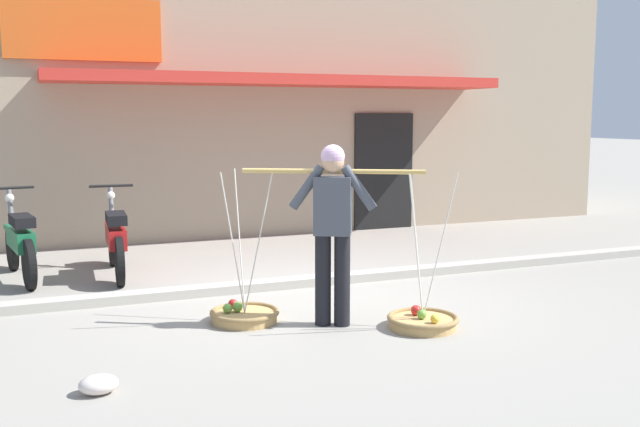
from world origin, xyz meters
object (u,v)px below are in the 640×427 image
at_px(fruit_vendor, 333,222).
at_px(fruit_basket_left_side, 423,320).
at_px(fruit_basket_right_side, 244,314).
at_px(motorcycle_second_in_row, 116,240).
at_px(plastic_litter_bag, 99,384).
at_px(motorcycle_nearest_shop, 20,243).

relative_size(fruit_vendor, fruit_basket_left_side, 1.17).
distance_m(fruit_basket_right_side, motorcycle_second_in_row, 2.71).
bearing_deg(fruit_vendor, plastic_litter_bag, -156.67).
relative_size(fruit_basket_left_side, motorcycle_second_in_row, 0.80).
height_order(motorcycle_nearest_shop, plastic_litter_bag, motorcycle_nearest_shop).
bearing_deg(fruit_basket_right_side, plastic_litter_bag, -136.97).
distance_m(fruit_basket_left_side, plastic_litter_bag, 2.99).
distance_m(motorcycle_nearest_shop, motorcycle_second_in_row, 1.10).
xyz_separation_m(fruit_vendor, motorcycle_nearest_shop, (-2.72, 3.14, -0.52)).
distance_m(motorcycle_nearest_shop, plastic_litter_bag, 4.14).
height_order(fruit_basket_left_side, motorcycle_nearest_shop, fruit_basket_left_side).
bearing_deg(fruit_vendor, motorcycle_second_in_row, 119.08).
relative_size(fruit_vendor, fruit_basket_right_side, 1.17).
height_order(motorcycle_nearest_shop, motorcycle_second_in_row, same).
height_order(fruit_vendor, plastic_litter_bag, fruit_vendor).
xyz_separation_m(fruit_basket_left_side, fruit_basket_right_side, (-1.48, 0.82, 0.00)).
bearing_deg(fruit_vendor, motorcycle_nearest_shop, 130.92).
bearing_deg(fruit_vendor, fruit_basket_right_side, 150.79).
xyz_separation_m(fruit_basket_left_side, plastic_litter_bag, (-2.94, -0.54, -0.00)).
bearing_deg(motorcycle_nearest_shop, motorcycle_second_in_row, -10.24).
distance_m(fruit_basket_left_side, fruit_basket_right_side, 1.69).
height_order(fruit_vendor, motorcycle_second_in_row, fruit_vendor).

